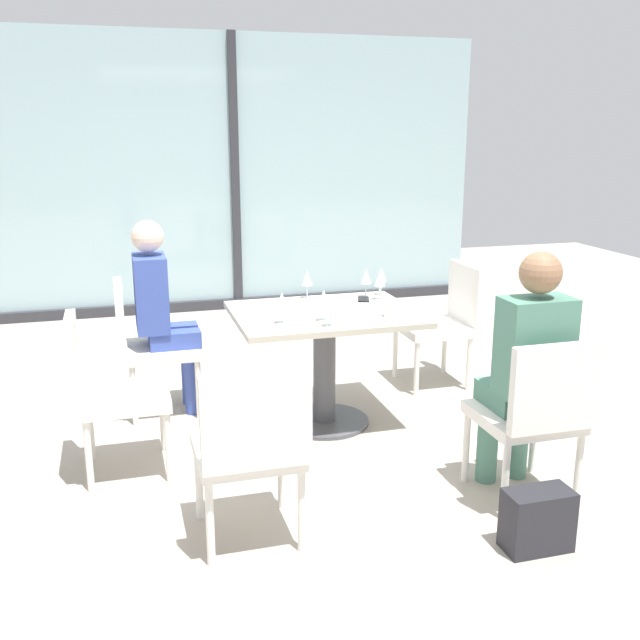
{
  "coord_description": "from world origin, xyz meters",
  "views": [
    {
      "loc": [
        -1.2,
        -4.12,
        1.82
      ],
      "look_at": [
        0.0,
        0.1,
        0.65
      ],
      "focal_mm": 40.87,
      "sensor_mm": 36.0,
      "label": 1
    }
  ],
  "objects_px": {
    "person_far_left": "(161,308)",
    "handbag_0": "(537,520)",
    "wine_glass_4": "(282,301)",
    "person_front_right": "(526,363)",
    "wine_glass_3": "(381,276)",
    "wine_glass_1": "(307,279)",
    "wine_glass_2": "(380,280)",
    "dining_table_main": "(324,343)",
    "wine_glass_5": "(324,299)",
    "chair_far_left": "(146,339)",
    "coffee_cup": "(390,310)",
    "chair_far_right": "(445,317)",
    "cell_phone_on_table": "(363,299)",
    "wine_glass_0": "(330,304)",
    "chair_side_end": "(105,386)",
    "chair_front_right": "(536,410)",
    "chair_front_left": "(251,443)",
    "wine_glass_6": "(366,277)"
  },
  "relations": [
    {
      "from": "wine_glass_4",
      "to": "wine_glass_1",
      "type": "bearing_deg",
      "value": 62.14
    },
    {
      "from": "wine_glass_5",
      "to": "wine_glass_2",
      "type": "bearing_deg",
      "value": 39.83
    },
    {
      "from": "dining_table_main",
      "to": "handbag_0",
      "type": "xyz_separation_m",
      "value": [
        0.51,
        -1.62,
        -0.39
      ]
    },
    {
      "from": "person_far_left",
      "to": "wine_glass_2",
      "type": "relative_size",
      "value": 6.81
    },
    {
      "from": "handbag_0",
      "to": "dining_table_main",
      "type": "bearing_deg",
      "value": 107.58
    },
    {
      "from": "chair_far_right",
      "to": "cell_phone_on_table",
      "type": "bearing_deg",
      "value": -159.53
    },
    {
      "from": "wine_glass_4",
      "to": "wine_glass_2",
      "type": "bearing_deg",
      "value": 28.65
    },
    {
      "from": "wine_glass_3",
      "to": "cell_phone_on_table",
      "type": "height_order",
      "value": "wine_glass_3"
    },
    {
      "from": "person_front_right",
      "to": "handbag_0",
      "type": "bearing_deg",
      "value": -111.67
    },
    {
      "from": "person_front_right",
      "to": "wine_glass_3",
      "type": "distance_m",
      "value": 1.49
    },
    {
      "from": "wine_glass_0",
      "to": "wine_glass_5",
      "type": "height_order",
      "value": "same"
    },
    {
      "from": "person_far_left",
      "to": "wine_glass_4",
      "type": "xyz_separation_m",
      "value": [
        0.63,
        -0.7,
        0.16
      ]
    },
    {
      "from": "person_far_left",
      "to": "handbag_0",
      "type": "distance_m",
      "value": 2.62
    },
    {
      "from": "wine_glass_4",
      "to": "chair_far_left",
      "type": "bearing_deg",
      "value": 136.71
    },
    {
      "from": "chair_far_right",
      "to": "wine_glass_4",
      "type": "bearing_deg",
      "value": -152.93
    },
    {
      "from": "cell_phone_on_table",
      "to": "wine_glass_3",
      "type": "bearing_deg",
      "value": 51.73
    },
    {
      "from": "chair_far_right",
      "to": "person_far_left",
      "type": "distance_m",
      "value": 2.0
    },
    {
      "from": "chair_front_left",
      "to": "wine_glass_5",
      "type": "distance_m",
      "value": 1.27
    },
    {
      "from": "dining_table_main",
      "to": "chair_far_left",
      "type": "height_order",
      "value": "chair_far_left"
    },
    {
      "from": "wine_glass_0",
      "to": "wine_glass_6",
      "type": "bearing_deg",
      "value": 55.82
    },
    {
      "from": "wine_glass_1",
      "to": "wine_glass_5",
      "type": "bearing_deg",
      "value": -95.47
    },
    {
      "from": "coffee_cup",
      "to": "person_front_right",
      "type": "bearing_deg",
      "value": -68.3
    },
    {
      "from": "person_front_right",
      "to": "wine_glass_1",
      "type": "height_order",
      "value": "person_front_right"
    },
    {
      "from": "chair_front_left",
      "to": "wine_glass_2",
      "type": "distance_m",
      "value": 1.88
    },
    {
      "from": "chair_front_right",
      "to": "chair_front_left",
      "type": "bearing_deg",
      "value": 180.0
    },
    {
      "from": "chair_side_end",
      "to": "wine_glass_0",
      "type": "xyz_separation_m",
      "value": [
        1.24,
        -0.01,
        0.37
      ]
    },
    {
      "from": "wine_glass_5",
      "to": "wine_glass_4",
      "type": "bearing_deg",
      "value": 177.66
    },
    {
      "from": "chair_far_left",
      "to": "dining_table_main",
      "type": "bearing_deg",
      "value": -25.15
    },
    {
      "from": "wine_glass_3",
      "to": "coffee_cup",
      "type": "height_order",
      "value": "wine_glass_3"
    },
    {
      "from": "chair_far_right",
      "to": "coffee_cup",
      "type": "xyz_separation_m",
      "value": [
        -0.71,
        -0.73,
        0.28
      ]
    },
    {
      "from": "person_far_left",
      "to": "coffee_cup",
      "type": "distance_m",
      "value": 1.47
    },
    {
      "from": "person_far_left",
      "to": "cell_phone_on_table",
      "type": "bearing_deg",
      "value": -11.96
    },
    {
      "from": "wine_glass_4",
      "to": "person_far_left",
      "type": "bearing_deg",
      "value": 132.13
    },
    {
      "from": "handbag_0",
      "to": "chair_far_left",
      "type": "bearing_deg",
      "value": 126.59
    },
    {
      "from": "wine_glass_0",
      "to": "coffee_cup",
      "type": "relative_size",
      "value": 2.06
    },
    {
      "from": "chair_far_left",
      "to": "coffee_cup",
      "type": "bearing_deg",
      "value": -27.65
    },
    {
      "from": "wine_glass_6",
      "to": "handbag_0",
      "type": "bearing_deg",
      "value": -86.08
    },
    {
      "from": "chair_front_right",
      "to": "cell_phone_on_table",
      "type": "bearing_deg",
      "value": 104.04
    },
    {
      "from": "cell_phone_on_table",
      "to": "dining_table_main",
      "type": "bearing_deg",
      "value": -127.13
    },
    {
      "from": "wine_glass_4",
      "to": "chair_front_right",
      "type": "bearing_deg",
      "value": -46.05
    },
    {
      "from": "wine_glass_6",
      "to": "coffee_cup",
      "type": "height_order",
      "value": "wine_glass_6"
    },
    {
      "from": "wine_glass_4",
      "to": "wine_glass_5",
      "type": "xyz_separation_m",
      "value": [
        0.24,
        -0.01,
        0.0
      ]
    },
    {
      "from": "chair_side_end",
      "to": "cell_phone_on_table",
      "type": "bearing_deg",
      "value": 18.7
    },
    {
      "from": "wine_glass_6",
      "to": "chair_far_left",
      "type": "bearing_deg",
      "value": 172.6
    },
    {
      "from": "wine_glass_2",
      "to": "cell_phone_on_table",
      "type": "bearing_deg",
      "value": 168.26
    },
    {
      "from": "dining_table_main",
      "to": "wine_glass_0",
      "type": "height_order",
      "value": "wine_glass_0"
    },
    {
      "from": "chair_side_end",
      "to": "person_front_right",
      "type": "bearing_deg",
      "value": -22.07
    },
    {
      "from": "wine_glass_5",
      "to": "handbag_0",
      "type": "bearing_deg",
      "value": -67.81
    },
    {
      "from": "chair_far_right",
      "to": "wine_glass_6",
      "type": "height_order",
      "value": "wine_glass_6"
    },
    {
      "from": "dining_table_main",
      "to": "wine_glass_2",
      "type": "relative_size",
      "value": 5.96
    }
  ]
}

